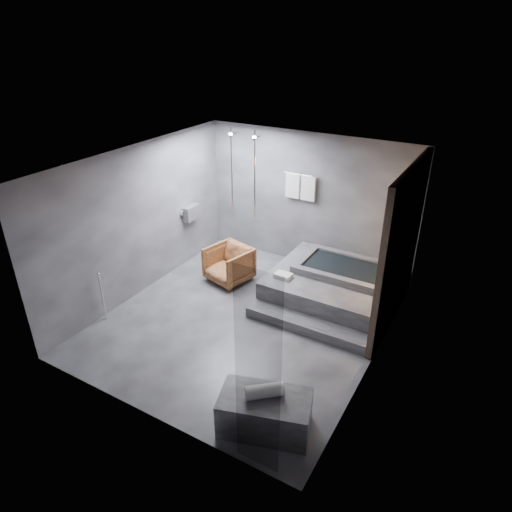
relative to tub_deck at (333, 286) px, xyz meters
The scene contains 7 objects.
room 2.02m from the tub_deck, 118.47° to the right, with size 5.00×5.04×2.82m.
tub_deck is the anchor object (origin of this frame).
tub_step 1.19m from the tub_deck, 90.00° to the right, with size 2.20×0.36×0.18m, color #363639.
concrete_bench 3.39m from the tub_deck, 83.15° to the right, with size 1.15×0.63×0.52m, color #313133.
driftwood_chair 2.10m from the tub_deck, 167.94° to the right, with size 0.78×0.80×0.73m, color #4C2813.
rolled_towel 3.39m from the tub_deck, 83.41° to the right, with size 0.17×0.17×0.49m, color white.
deck_towel 1.00m from the tub_deck, 143.23° to the right, with size 0.30×0.22×0.08m, color silver.
Camera 1 is at (3.47, -5.62, 4.68)m, focal length 32.00 mm.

